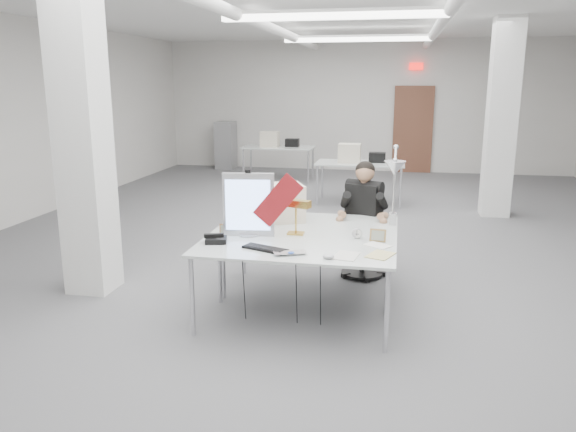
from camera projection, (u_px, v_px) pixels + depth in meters
name	position (u px, v px, depth m)	size (l,w,h in m)	color
room_shell	(334.00, 121.00, 7.32)	(10.04, 14.04, 3.24)	#555557
desk_main	(295.00, 248.00, 5.03)	(1.80, 0.90, 0.03)	silver
desk_second	(310.00, 224.00, 5.89)	(1.80, 0.90, 0.03)	silver
bg_desk_a	(360.00, 163.00, 10.24)	(1.60, 0.80, 0.03)	silver
bg_desk_b	(278.00, 147.00, 12.72)	(1.60, 0.80, 0.03)	silver
filing_cabinet	(226.00, 145.00, 14.45)	(0.45, 0.55, 1.20)	gray
office_chair	(363.00, 234.00, 6.41)	(0.49, 0.49, 1.00)	black
seated_person	(364.00, 201.00, 6.27)	(0.42, 0.53, 0.79)	black
monitor	(249.00, 205.00, 5.33)	(0.49, 0.05, 0.61)	#B5B5BA
pennant	(278.00, 200.00, 5.23)	(0.51, 0.01, 0.21)	maroon
keyboard	(265.00, 249.00, 4.94)	(0.41, 0.14, 0.02)	black
laptop	(291.00, 255.00, 4.76)	(0.28, 0.18, 0.02)	silver
mouse	(328.00, 257.00, 4.68)	(0.10, 0.06, 0.04)	#A8A7AC
bankers_lamp	(296.00, 216.00, 5.40)	(0.32, 0.13, 0.36)	#C2813C
desk_phone	(216.00, 240.00, 5.15)	(0.19, 0.17, 0.05)	black
picture_frame_left	(226.00, 229.00, 5.44)	(0.13, 0.01, 0.10)	#A87648
picture_frame_right	(378.00, 235.00, 5.18)	(0.15, 0.01, 0.12)	#AF854B
desk_clock	(357.00, 233.00, 5.28)	(0.10, 0.10, 0.03)	silver
paper_stack_a	(346.00, 256.00, 4.76)	(0.19, 0.27, 0.01)	silver
paper_stack_b	(380.00, 255.00, 4.77)	(0.19, 0.26, 0.01)	#D4C57E
paper_stack_c	(378.00, 245.00, 5.06)	(0.22, 0.16, 0.01)	white
beige_monitor	(283.00, 203.00, 5.94)	(0.41, 0.39, 0.39)	beige
architect_lamp	(394.00, 189.00, 5.48)	(0.22, 0.65, 0.83)	#B7B6BB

